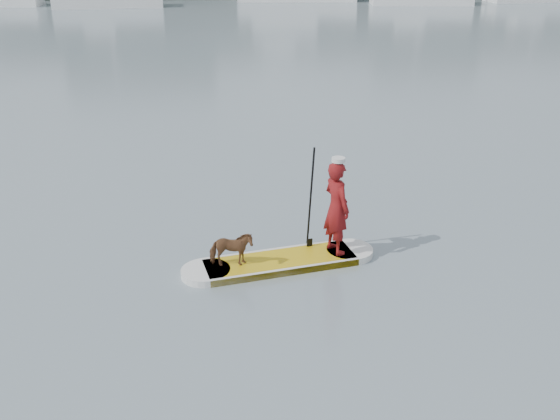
{
  "coord_description": "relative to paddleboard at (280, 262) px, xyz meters",
  "views": [
    {
      "loc": [
        -1.35,
        -8.56,
        4.99
      ],
      "look_at": [
        -0.65,
        0.56,
        1.0
      ],
      "focal_mm": 40.0,
      "sensor_mm": 36.0,
      "label": 1
    }
  ],
  "objects": [
    {
      "name": "ground",
      "position": [
        0.65,
        -0.56,
        -0.06
      ],
      "size": [
        140.0,
        140.0,
        0.0
      ],
      "primitive_type": "plane",
      "color": "slate",
      "rests_on": "ground"
    },
    {
      "name": "paddleboard",
      "position": [
        0.0,
        0.0,
        0.0
      ],
      "size": [
        3.24,
        1.34,
        0.12
      ],
      "rotation": [
        0.0,
        0.0,
        0.22
      ],
      "color": "gold",
      "rests_on": "ground"
    },
    {
      "name": "paddler",
      "position": [
        0.95,
        0.21,
        0.86
      ],
      "size": [
        0.59,
        0.69,
        1.6
      ],
      "primitive_type": "imported",
      "rotation": [
        0.0,
        0.0,
        2.01
      ],
      "color": "maroon",
      "rests_on": "paddleboard"
    },
    {
      "name": "white_cap",
      "position": [
        0.95,
        0.21,
        1.69
      ],
      "size": [
        0.22,
        0.22,
        0.07
      ],
      "primitive_type": "cylinder",
      "color": "silver",
      "rests_on": "paddler"
    },
    {
      "name": "dog",
      "position": [
        -0.8,
        -0.18,
        0.36
      ],
      "size": [
        0.7,
        0.32,
        0.59
      ],
      "primitive_type": "imported",
      "rotation": [
        0.0,
        0.0,
        1.58
      ],
      "color": "#57311E",
      "rests_on": "paddleboard"
    },
    {
      "name": "paddle",
      "position": [
        0.54,
        0.42,
        0.74
      ],
      "size": [
        0.1,
        0.3,
        2.0
      ],
      "rotation": [
        0.0,
        0.0,
        0.22
      ],
      "color": "black",
      "rests_on": "ground"
    }
  ]
}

